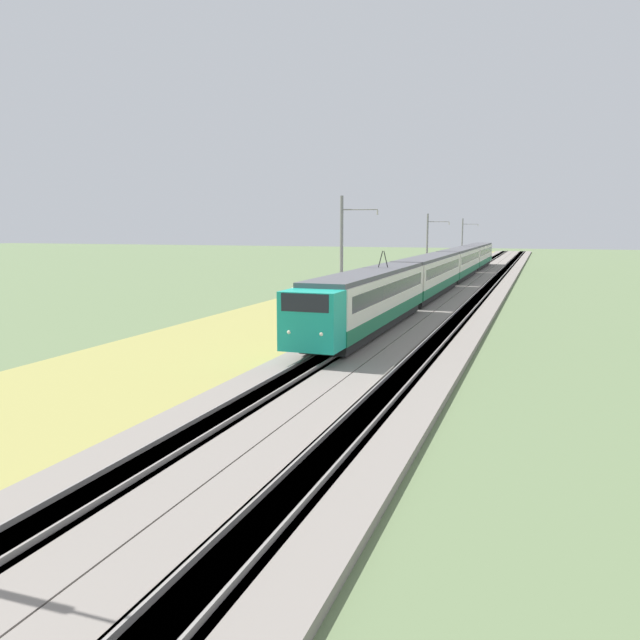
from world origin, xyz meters
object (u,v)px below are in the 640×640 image
at_px(catenary_mast_distant, 462,243).
at_px(catenary_mast_far, 428,248).
at_px(passenger_train, 447,266).
at_px(catenary_mast_mid, 342,260).

bearing_deg(catenary_mast_distant, catenary_mast_far, 180.00).
relative_size(passenger_train, catenary_mast_distant, 10.69).
relative_size(catenary_mast_far, catenary_mast_distant, 1.02).
bearing_deg(passenger_train, catenary_mast_distant, -175.61).
bearing_deg(catenary_mast_mid, catenary_mast_far, -0.01).
height_order(passenger_train, catenary_mast_far, catenary_mast_far).
distance_m(passenger_train, catenary_mast_distant, 34.77).
relative_size(passenger_train, catenary_mast_mid, 9.89).
height_order(passenger_train, catenary_mast_mid, catenary_mast_mid).
height_order(catenary_mast_mid, catenary_mast_distant, catenary_mast_mid).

